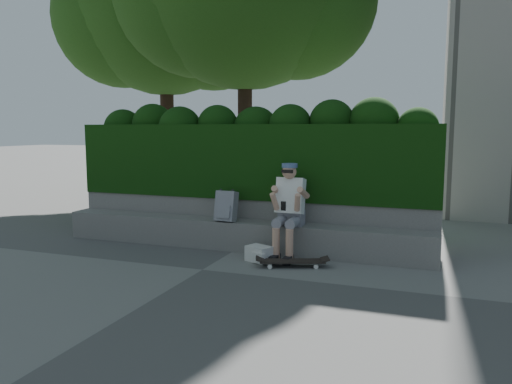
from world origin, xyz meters
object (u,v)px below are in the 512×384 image
at_px(person, 289,206).
at_px(skateboard, 292,261).
at_px(backpack_ground, 259,254).
at_px(backpack_plaid, 226,206).

relative_size(person, skateboard, 1.51).
bearing_deg(skateboard, person, 91.25).
xyz_separation_m(skateboard, backpack_ground, (-0.53, 0.12, 0.03)).
height_order(skateboard, backpack_ground, backpack_ground).
xyz_separation_m(backpack_plaid, backpack_ground, (0.71, -0.48, -0.57)).
bearing_deg(backpack_ground, person, 74.01).
distance_m(backpack_plaid, backpack_ground, 1.04).
bearing_deg(backpack_plaid, backpack_ground, -30.20).
height_order(person, backpack_plaid, person).
xyz_separation_m(person, backpack_plaid, (-1.04, 0.08, -0.07)).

